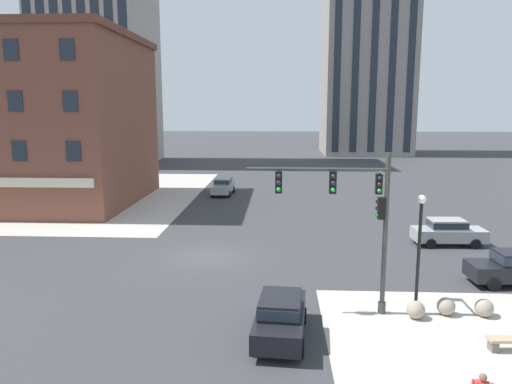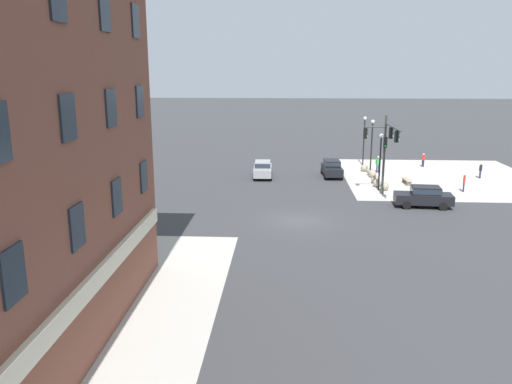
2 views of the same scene
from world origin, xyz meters
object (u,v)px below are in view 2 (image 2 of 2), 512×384
object	(u,v)px
car_main_southbound_far	(424,196)
car_main_northbound_near	(332,167)
bollard_sphere_curb_a	(385,186)
bollard_sphere_curb_c	(375,179)
pedestrian_by_lamp	(464,182)
bollard_sphere_curb_d	(373,174)
street_lamp_corner_near	(380,155)
pedestrian_near_bench	(423,159)
pedestrian_at_curb	(378,163)
bollard_sphere_curb_e	(371,172)
bollard_sphere_curb_f	(364,168)
bench_near_signal	(407,181)
street_lamp_mid_sidewalk	(372,141)
pedestrian_walking_east	(481,170)
street_lamp_corner_far	(364,135)
car_main_southbound_near	(263,168)
traffic_signal_main	(385,146)
bollard_sphere_curb_b	(377,183)
car_main_northbound_far	(6,209)

from	to	relation	value
car_main_southbound_far	car_main_northbound_near	bearing A→B (deg)	28.28
bollard_sphere_curb_a	bollard_sphere_curb_c	bearing A→B (deg)	6.69
pedestrian_by_lamp	car_main_northbound_near	world-z (taller)	car_main_northbound_near
bollard_sphere_curb_d	car_main_northbound_near	xyz separation A→B (m)	(0.34, 4.05, 0.54)
bollard_sphere_curb_d	street_lamp_corner_near	xyz separation A→B (m)	(-5.47, 0.36, 2.84)
pedestrian_near_bench	pedestrian_at_curb	world-z (taller)	pedestrian_at_curb
bollard_sphere_curb_e	bollard_sphere_curb_f	distance (m)	2.13
bench_near_signal	pedestrian_by_lamp	xyz separation A→B (m)	(-2.87, -4.31, 0.55)
bollard_sphere_curb_c	pedestrian_at_curb	xyz separation A→B (m)	(5.24, -1.14, 0.65)
bollard_sphere_curb_f	street_lamp_mid_sidewalk	bearing A→B (deg)	-173.57
pedestrian_walking_east	street_lamp_corner_near	xyz separation A→B (m)	(-5.72, 11.02, 2.34)
bollard_sphere_curb_c	street_lamp_corner_far	distance (m)	9.74
street_lamp_corner_near	street_lamp_mid_sidewalk	bearing A→B (deg)	-2.29
bollard_sphere_curb_c	bench_near_signal	distance (m)	2.94
bollard_sphere_curb_c	car_main_southbound_near	bearing A→B (deg)	79.01
bench_near_signal	street_lamp_mid_sidewalk	size ratio (longest dim) A/B	0.32
bench_near_signal	bollard_sphere_curb_d	bearing A→B (deg)	43.66
street_lamp_corner_near	street_lamp_mid_sidewalk	distance (m)	6.30
traffic_signal_main	bollard_sphere_curb_f	distance (m)	11.80
bollard_sphere_curb_b	bollard_sphere_curb_f	world-z (taller)	same
bollard_sphere_curb_b	car_main_northbound_near	xyz separation A→B (m)	(4.58, 3.78, 0.54)
bench_near_signal	street_lamp_corner_far	size ratio (longest dim) A/B	0.33
bollard_sphere_curb_c	pedestrian_near_bench	bearing A→B (deg)	-37.43
car_main_northbound_near	car_main_northbound_far	world-z (taller)	same
bollard_sphere_curb_f	car_main_southbound_near	world-z (taller)	car_main_southbound_near
pedestrian_walking_east	car_main_northbound_near	bearing A→B (deg)	89.65
bollard_sphere_curb_b	car_main_southbound_far	world-z (taller)	car_main_southbound_far
bollard_sphere_curb_d	street_lamp_corner_far	size ratio (longest dim) A/B	0.14
street_lamp_corner_near	car_main_northbound_far	xyz separation A→B (m)	(-11.49, 28.21, -2.30)
street_lamp_corner_far	car_main_southbound_far	world-z (taller)	street_lamp_corner_far
bollard_sphere_curb_c	bollard_sphere_curb_f	world-z (taller)	same
bollard_sphere_curb_a	pedestrian_near_bench	size ratio (longest dim) A/B	0.49
bollard_sphere_curb_f	street_lamp_corner_far	world-z (taller)	street_lamp_corner_far
pedestrian_walking_east	traffic_signal_main	bearing A→B (deg)	126.36
bollard_sphere_curb_b	bollard_sphere_curb_e	size ratio (longest dim) A/B	1.00
bollard_sphere_curb_e	car_main_northbound_near	distance (m)	4.13
street_lamp_mid_sidewalk	street_lamp_corner_far	distance (m)	5.72
bollard_sphere_curb_d	bollard_sphere_curb_e	distance (m)	1.04
street_lamp_corner_far	car_main_southbound_far	xyz separation A→B (m)	(-17.73, -2.17, -2.53)
bollard_sphere_curb_e	car_main_northbound_far	distance (m)	33.75
bollard_sphere_curb_e	car_main_southbound_far	distance (m)	12.42
bollard_sphere_curb_a	car_main_northbound_near	xyz separation A→B (m)	(5.94, 4.20, 0.54)
bollard_sphere_curb_c	bollard_sphere_curb_e	xyz separation A→B (m)	(3.74, -0.17, 0.00)
bollard_sphere_curb_b	street_lamp_mid_sidewalk	distance (m)	5.97
bollard_sphere_curb_b	pedestrian_at_curb	size ratio (longest dim) A/B	0.42
bollard_sphere_curb_e	pedestrian_near_bench	bearing A→B (deg)	-52.34
bench_near_signal	bollard_sphere_curb_f	bearing A→B (deg)	27.42
bollard_sphere_curb_f	pedestrian_at_curb	world-z (taller)	pedestrian_at_curb
bollard_sphere_curb_a	pedestrian_by_lamp	distance (m)	6.92
bollard_sphere_curb_c	car_main_northbound_near	xyz separation A→B (m)	(3.04, 3.86, 0.54)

